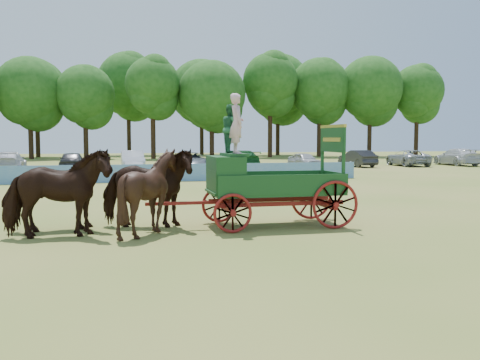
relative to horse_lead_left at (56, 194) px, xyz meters
name	(u,v)px	position (x,y,z in m)	size (l,w,h in m)	color
ground	(235,234)	(4.64, -0.50, -1.15)	(160.00, 160.00, 0.00)	olive
horse_lead_left	(56,194)	(0.00, 0.00, 0.00)	(1.25, 2.73, 2.31)	black
horse_lead_right	(60,190)	(0.00, 1.10, 0.00)	(1.25, 2.73, 2.31)	black
horse_wheel_left	(150,192)	(2.40, 0.00, 0.00)	(1.87, 2.10, 2.31)	black
horse_wheel_right	(147,188)	(2.40, 1.10, 0.00)	(1.25, 2.73, 2.31)	black
farm_dray	(251,172)	(5.37, 0.56, 0.47)	(6.00, 2.00, 3.84)	maroon
sponsor_banner	(152,173)	(3.64, 17.50, -0.63)	(26.00, 0.08, 1.05)	#216FB5
parked_cars	(188,160)	(7.49, 29.63, -0.40)	(56.91, 7.30, 1.61)	silver
treeline	(113,89)	(1.59, 59.58, 8.00)	(91.44, 23.90, 15.55)	#382314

